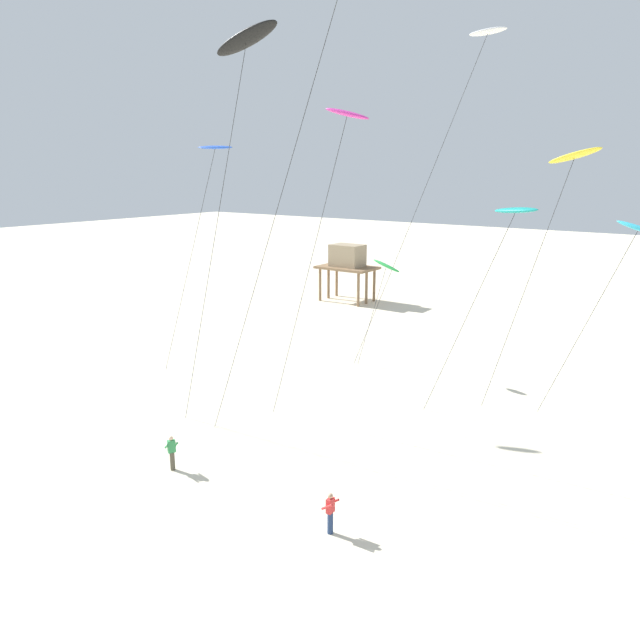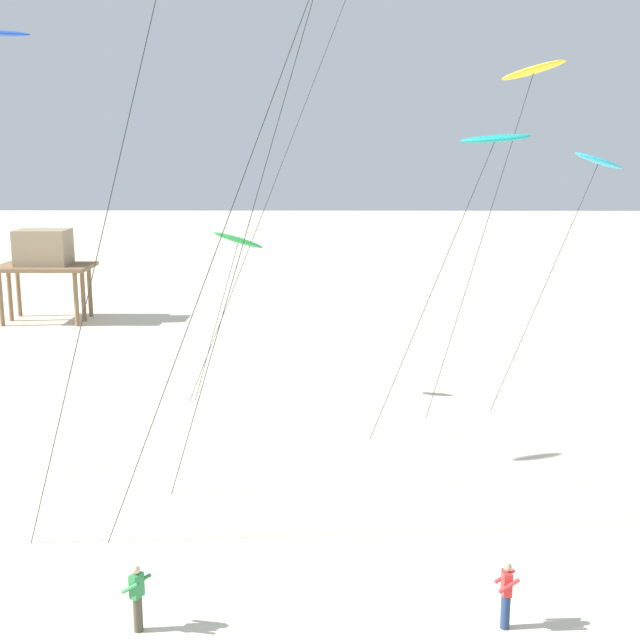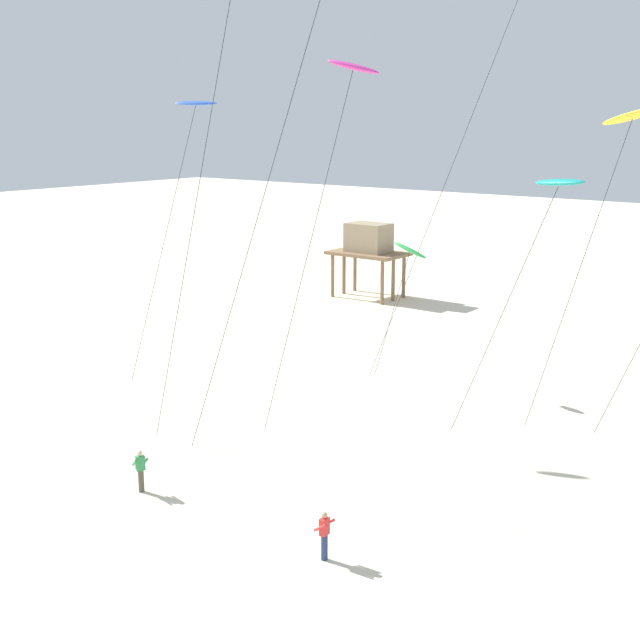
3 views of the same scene
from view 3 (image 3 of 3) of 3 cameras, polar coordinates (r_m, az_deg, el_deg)
The scene contains 9 objects.
ground_plane at distance 29.04m, azimuth -12.49°, elevation -15.58°, with size 260.00×260.00×0.00m, color beige.
kite_yellow at distance 37.12m, azimuth 20.23°, elevation 12.58°, with size 5.08×0.83×14.57m.
kite_blue at distance 41.50m, azimuth -8.46°, elevation 13.76°, with size 6.74×1.19×14.75m.
kite_green at distance 44.78m, azimuth 6.05°, elevation 4.63°, with size 3.18×0.87×7.70m.
kite_teal at distance 35.49m, azimuth 15.73°, elevation 8.77°, with size 5.73×1.65×11.70m.
kite_magenta at distance 33.87m, azimuth 2.14°, elevation 16.29°, with size 5.92×1.22×16.22m.
kite_flyer_nearest at distance 33.43m, azimuth -11.97°, elevation -9.83°, with size 0.68×0.69×1.67m.
kite_flyer_middle at distance 28.09m, azimuth 0.30°, elevation -14.22°, with size 0.52×0.54×1.67m.
stilt_house at distance 66.97m, azimuth 3.28°, elevation 5.14°, with size 5.92×3.84×5.92m.
Camera 3 is at (19.92, -15.89, 13.93)m, focal length 47.59 mm.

